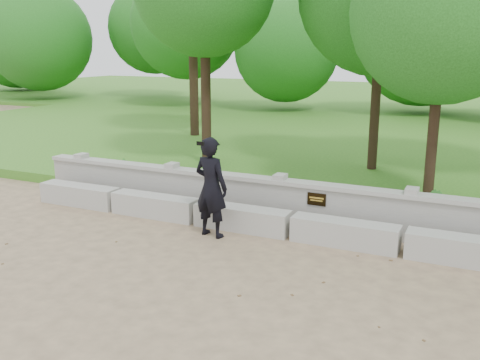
{
  "coord_description": "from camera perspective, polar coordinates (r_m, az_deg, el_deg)",
  "views": [
    {
      "loc": [
        3.12,
        -6.98,
        3.4
      ],
      "look_at": [
        -0.86,
        1.5,
        1.09
      ],
      "focal_mm": 40.0,
      "sensor_mm": 36.0,
      "label": 1
    }
  ],
  "objects": [
    {
      "name": "shrub_b",
      "position": [
        10.7,
        20.02,
        -2.56
      ],
      "size": [
        0.39,
        0.4,
        0.57
      ],
      "primitive_type": "imported",
      "rotation": [
        0.0,
        0.0,
        2.26
      ],
      "color": "#2F7527",
      "rests_on": "lawn"
    },
    {
      "name": "concrete_bench",
      "position": [
        9.93,
        5.48,
        -4.86
      ],
      "size": [
        11.9,
        0.45,
        0.45
      ],
      "color": "#B3B0A9",
      "rests_on": "ground"
    },
    {
      "name": "man_main",
      "position": [
        9.78,
        -3.1,
        -0.78
      ],
      "size": [
        0.75,
        0.67,
        1.87
      ],
      "color": "black",
      "rests_on": "ground"
    },
    {
      "name": "ground",
      "position": [
        8.37,
        0.97,
        -10.13
      ],
      "size": [
        80.0,
        80.0,
        0.0
      ],
      "primitive_type": "plane",
      "color": "tan",
      "rests_on": "ground"
    },
    {
      "name": "parapet_wall",
      "position": [
        10.5,
        6.81,
        -2.5
      ],
      "size": [
        12.5,
        0.35,
        0.9
      ],
      "color": "#A8A69F",
      "rests_on": "ground"
    },
    {
      "name": "shrub_a",
      "position": [
        13.28,
        -12.14,
        1.04
      ],
      "size": [
        0.31,
        0.35,
        0.56
      ],
      "primitive_type": "imported",
      "rotation": [
        0.0,
        0.0,
        1.1
      ],
      "color": "#2F7527",
      "rests_on": "lawn"
    },
    {
      "name": "lawn",
      "position": [
        21.46,
        16.51,
        4.48
      ],
      "size": [
        40.0,
        22.0,
        0.25
      ],
      "primitive_type": "cube",
      "color": "#366F1F",
      "rests_on": "ground"
    }
  ]
}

